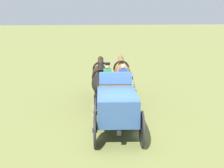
# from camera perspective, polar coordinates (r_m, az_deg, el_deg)

# --- Properties ---
(ground_plane) EXTENTS (220.00, 220.00, 0.00)m
(ground_plane) POSITION_cam_1_polar(r_m,az_deg,el_deg) (12.77, 0.94, -9.81)
(ground_plane) COLOR olive
(show_wagon) EXTENTS (5.57, 2.14, 2.85)m
(show_wagon) POSITION_cam_1_polar(r_m,az_deg,el_deg) (12.47, 0.93, -4.15)
(show_wagon) COLOR #2D4C7A
(show_wagon) RESTS_ON ground
(draft_horse_rear_near) EXTENTS (3.24, 1.13, 2.27)m
(draft_horse_rear_near) POSITION_cam_1_polar(r_m,az_deg,el_deg) (15.71, -2.12, 0.05)
(draft_horse_rear_near) COLOR black
(draft_horse_rear_near) RESTS_ON ground
(draft_horse_rear_off) EXTENTS (2.97, 1.07, 2.16)m
(draft_horse_rear_off) POSITION_cam_1_polar(r_m,az_deg,el_deg) (15.80, 2.60, -0.27)
(draft_horse_rear_off) COLOR #9E998E
(draft_horse_rear_off) RESTS_ON ground
(draft_horse_lead_near) EXTENTS (3.06, 1.16, 2.26)m
(draft_horse_lead_near) POSITION_cam_1_polar(r_m,az_deg,el_deg) (18.25, -2.15, 1.89)
(draft_horse_lead_near) COLOR #331E14
(draft_horse_lead_near) RESTS_ON ground
(draft_horse_lead_off) EXTENTS (3.04, 1.15, 2.31)m
(draft_horse_lead_off) POSITION_cam_1_polar(r_m,az_deg,el_deg) (18.29, 1.93, 2.05)
(draft_horse_lead_off) COLOR brown
(draft_horse_lead_off) RESTS_ON ground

